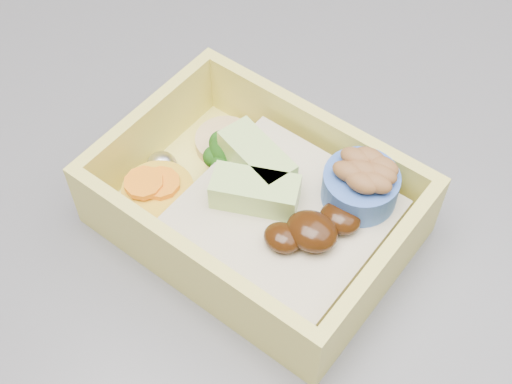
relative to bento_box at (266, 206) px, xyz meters
The scene contains 1 object.
bento_box is the anchor object (origin of this frame).
Camera 1 is at (0.22, -0.26, 1.29)m, focal length 50.00 mm.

